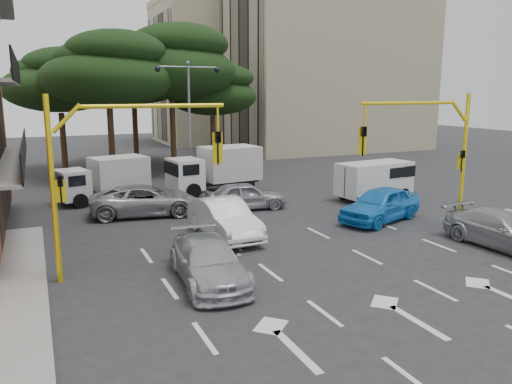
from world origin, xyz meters
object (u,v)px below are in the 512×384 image
(car_white_hatch, at_px, (224,218))
(signal_mast_left, at_px, (111,160))
(street_lamp_center, at_px, (189,102))
(car_silver_cross_a, at_px, (146,200))
(car_silver_wagon, at_px, (208,261))
(box_truck_a, at_px, (104,180))
(box_truck_b, at_px, (215,170))
(signal_mast_right, at_px, (434,143))
(van_white, at_px, (374,181))
(car_silver_parked, at_px, (504,230))
(car_silver_cross_b, at_px, (245,196))
(car_blue_compact, at_px, (380,204))

(car_white_hatch, bearing_deg, signal_mast_left, -153.52)
(street_lamp_center, xyz_separation_m, car_silver_cross_a, (-4.17, -6.17, -4.68))
(car_silver_wagon, relative_size, box_truck_a, 0.96)
(signal_mast_left, relative_size, box_truck_b, 1.07)
(street_lamp_center, bearing_deg, car_silver_wagon, -104.72)
(box_truck_a, bearing_deg, car_silver_wagon, 171.99)
(signal_mast_right, distance_m, box_truck_a, 17.49)
(street_lamp_center, distance_m, van_white, 12.30)
(street_lamp_center, xyz_separation_m, van_white, (8.50, -7.77, -4.33))
(car_silver_wagon, distance_m, van_white, 15.10)
(car_silver_cross_a, relative_size, car_silver_parked, 1.11)
(car_silver_cross_b, bearing_deg, car_silver_parked, -139.57)
(street_lamp_center, height_order, car_blue_compact, street_lamp_center)
(car_blue_compact, height_order, car_silver_cross_a, car_blue_compact)
(car_silver_cross_b, bearing_deg, street_lamp_center, 14.07)
(signal_mast_right, relative_size, car_silver_wagon, 1.26)
(signal_mast_left, bearing_deg, car_silver_parked, -12.58)
(street_lamp_center, height_order, van_white, street_lamp_center)
(car_silver_cross_a, relative_size, car_silver_cross_b, 1.28)
(signal_mast_left, distance_m, car_white_hatch, 6.36)
(signal_mast_right, relative_size, car_silver_parked, 1.23)
(signal_mast_right, height_order, car_silver_cross_a, signal_mast_right)
(van_white, relative_size, box_truck_b, 0.78)
(van_white, bearing_deg, box_truck_a, -119.05)
(car_blue_compact, bearing_deg, box_truck_a, -151.18)
(signal_mast_left, bearing_deg, car_white_hatch, 28.83)
(car_silver_wagon, bearing_deg, car_silver_cross_a, 94.50)
(car_silver_cross_a, xyz_separation_m, car_silver_parked, (11.77, -11.06, -0.04))
(van_white, bearing_deg, car_silver_cross_b, -102.58)
(car_blue_compact, xyz_separation_m, van_white, (2.73, 4.10, 0.28))
(signal_mast_left, height_order, car_blue_compact, signal_mast_left)
(car_silver_cross_b, relative_size, box_truck_a, 0.85)
(car_white_hatch, xyz_separation_m, car_silver_cross_a, (-2.23, 5.16, -0.05))
(van_white, bearing_deg, signal_mast_left, -74.66)
(car_white_hatch, distance_m, car_silver_cross_a, 5.63)
(signal_mast_left, relative_size, car_silver_cross_a, 1.11)
(signal_mast_right, height_order, box_truck_b, signal_mast_right)
(car_silver_wagon, relative_size, van_white, 1.09)
(signal_mast_left, distance_m, car_silver_cross_b, 10.86)
(signal_mast_right, bearing_deg, van_white, 74.80)
(signal_mast_right, height_order, street_lamp_center, street_lamp_center)
(street_lamp_center, bearing_deg, box_truck_b, -67.05)
(car_white_hatch, distance_m, box_truck_b, 9.65)
(signal_mast_left, xyz_separation_m, car_silver_wagon, (2.62, -1.93, -3.19))
(street_lamp_center, height_order, car_silver_cross_b, street_lamp_center)
(signal_mast_left, distance_m, box_truck_a, 12.36)
(car_white_hatch, xyz_separation_m, car_silver_parked, (9.54, -5.89, -0.09))
(street_lamp_center, bearing_deg, car_silver_cross_a, -124.07)
(car_silver_parked, distance_m, box_truck_a, 20.18)
(car_blue_compact, xyz_separation_m, car_silver_parked, (1.83, -5.35, -0.10))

